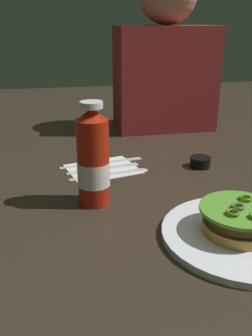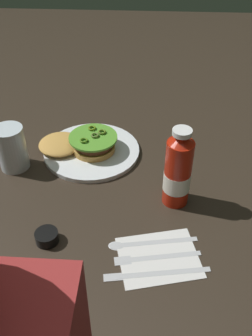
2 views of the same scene
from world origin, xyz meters
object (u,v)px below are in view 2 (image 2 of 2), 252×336
(water_glass, at_px, (12,148))
(dinner_plate, at_px, (92,151))
(condiment_cup, at_px, (47,237))
(fork_utensil, at_px, (150,257))
(burger_sandwich, at_px, (81,143))
(spoon_utensil, at_px, (141,243))
(napkin, at_px, (159,257))
(ketchup_bottle, at_px, (178,172))
(butter_knife, at_px, (150,273))

(water_glass, bearing_deg, dinner_plate, -159.64)
(condiment_cup, bearing_deg, fork_utensil, 171.49)
(dinner_plate, relative_size, burger_sandwich, 1.21)
(burger_sandwich, bearing_deg, fork_utensil, 119.03)
(spoon_utensil, bearing_deg, napkin, 138.82)
(dinner_plate, height_order, napkin, dinner_plate)
(burger_sandwich, relative_size, ketchup_bottle, 1.09)
(dinner_plate, relative_size, water_glass, 2.23)
(spoon_utensil, bearing_deg, condiment_cup, 0.96)
(dinner_plate, relative_size, fork_utensil, 1.47)
(burger_sandwich, xyz_separation_m, water_glass, (0.17, 0.07, 0.03))
(dinner_plate, height_order, spoon_utensil, dinner_plate)
(burger_sandwich, xyz_separation_m, napkin, (-0.22, 0.36, -0.03))
(water_glass, height_order, fork_utensil, water_glass)
(ketchup_bottle, relative_size, water_glass, 1.69)
(dinner_plate, relative_size, condiment_cup, 5.31)
(burger_sandwich, relative_size, condiment_cup, 4.39)
(dinner_plate, relative_size, butter_knife, 1.25)
(ketchup_bottle, xyz_separation_m, napkin, (0.04, 0.18, -0.09))
(water_glass, height_order, napkin, water_glass)
(spoon_utensil, distance_m, fork_utensil, 0.04)
(condiment_cup, height_order, fork_utensil, condiment_cup)
(condiment_cup, xyz_separation_m, fork_utensil, (-0.23, 0.03, -0.01))
(napkin, bearing_deg, condiment_cup, -7.11)
(dinner_plate, bearing_deg, burger_sandwich, 1.99)
(burger_sandwich, bearing_deg, napkin, 121.42)
(butter_knife, bearing_deg, condiment_cup, -17.97)
(burger_sandwich, bearing_deg, water_glass, 23.18)
(dinner_plate, xyz_separation_m, butter_knife, (-0.18, 0.41, -0.00))
(water_glass, height_order, butter_knife, water_glass)
(water_glass, bearing_deg, napkin, 143.89)
(water_glass, relative_size, condiment_cup, 2.38)
(butter_knife, bearing_deg, napkin, -111.67)
(dinner_plate, xyz_separation_m, burger_sandwich, (0.03, 0.00, 0.03))
(condiment_cup, height_order, spoon_utensil, condiment_cup)
(condiment_cup, relative_size, spoon_utensil, 0.26)
(ketchup_bottle, xyz_separation_m, fork_utensil, (0.06, 0.18, -0.09))
(dinner_plate, bearing_deg, napkin, 117.85)
(ketchup_bottle, bearing_deg, spoon_utensil, 60.98)
(burger_sandwich, height_order, napkin, burger_sandwich)
(condiment_cup, bearing_deg, ketchup_bottle, -152.82)
(ketchup_bottle, bearing_deg, napkin, 77.12)
(spoon_utensil, bearing_deg, burger_sandwich, -60.96)
(spoon_utensil, bearing_deg, water_glass, -35.50)
(dinner_plate, height_order, burger_sandwich, burger_sandwich)
(fork_utensil, bearing_deg, butter_knife, 91.52)
(condiment_cup, xyz_separation_m, spoon_utensil, (-0.21, -0.00, -0.01))
(burger_sandwich, distance_m, water_glass, 0.19)
(ketchup_bottle, bearing_deg, dinner_plate, -38.41)
(condiment_cup, distance_m, spoon_utensil, 0.21)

